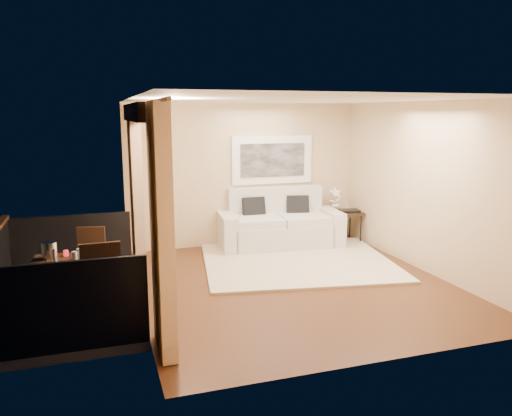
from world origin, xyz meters
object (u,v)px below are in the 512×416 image
balcony_chair_far (93,251)px  balcony_chair_near (102,282)px  bistro_table (61,267)px  ice_bucket (49,250)px  side_table (346,215)px  sofa (279,226)px  orchid (336,199)px

balcony_chair_far → balcony_chair_near: (0.10, -1.73, 0.09)m
balcony_chair_far → bistro_table: bearing=86.0°
bistro_table → ice_bucket: 0.25m
bistro_table → balcony_chair_near: balcony_chair_near is taller
balcony_chair_near → side_table: bearing=29.4°
balcony_chair_near → bistro_table: bearing=133.3°
bistro_table → balcony_chair_near: (0.46, -0.45, -0.09)m
sofa → ice_bucket: (-3.87, -2.42, 0.50)m
orchid → ice_bucket: (-5.09, -2.48, 0.05)m
orchid → balcony_chair_near: (-4.51, -3.06, -0.22)m
orchid → balcony_chair_near: size_ratio=0.45×
bistro_table → balcony_chair_far: bearing=74.1°
orchid → balcony_chair_far: orchid is taller
sofa → ice_bucket: 4.59m
sofa → bistro_table: size_ratio=3.02×
balcony_chair_far → balcony_chair_near: 1.74m
bistro_table → ice_bucket: ice_bucket is taller
sofa → ice_bucket: sofa is taller
orchid → balcony_chair_near: orchid is taller
sofa → side_table: size_ratio=3.98×
bistro_table → balcony_chair_far: balcony_chair_far is taller
side_table → orchid: size_ratio=1.26×
side_table → balcony_chair_far: (-4.75, -1.16, -0.01)m
balcony_chair_near → ice_bucket: balcony_chair_near is taller
sofa → side_table: (1.37, -0.10, 0.15)m
balcony_chair_near → balcony_chair_far: bearing=90.8°
orchid → ice_bucket: size_ratio=2.36×
bistro_table → balcony_chair_far: 1.34m
balcony_chair_far → sofa: bearing=-147.6°
balcony_chair_far → ice_bucket: 1.31m
sofa → balcony_chair_near: bearing=-132.5°
bistro_table → sofa: bearing=34.2°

